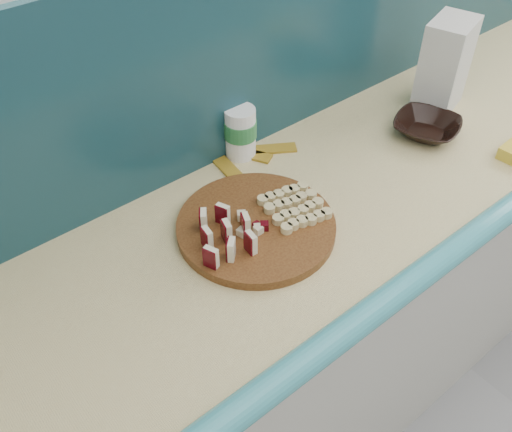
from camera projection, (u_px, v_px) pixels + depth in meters
The scene contains 10 objects.
kitchen_counter at pixel (369, 276), 1.77m from camera, with size 2.20×0.63×0.91m.
backsplash at pixel (321, 27), 1.45m from camera, with size 2.20×0.02×0.50m, color teal.
cutting_board at pixel (256, 226), 1.26m from camera, with size 0.35×0.35×0.02m, color #41200D.
apple_wedges at pixel (224, 234), 1.19m from camera, with size 0.14×0.15×0.05m.
apple_chunks at pixel (247, 223), 1.24m from camera, with size 0.06×0.06×0.02m.
banana_slices at pixel (294, 207), 1.28m from camera, with size 0.15×0.15×0.02m.
brown_bowl at pixel (427, 127), 1.52m from camera, with size 0.17×0.17×0.04m, color black.
flour_bag at pixel (445, 65), 1.56m from camera, with size 0.15×0.11×0.25m, color silver.
canister at pixel (240, 131), 1.42m from camera, with size 0.08×0.08×0.13m.
banana_peel at pixel (243, 155), 1.46m from camera, with size 0.23×0.19×0.01m.
Camera 1 is at (-0.91, 0.82, 1.79)m, focal length 40.00 mm.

